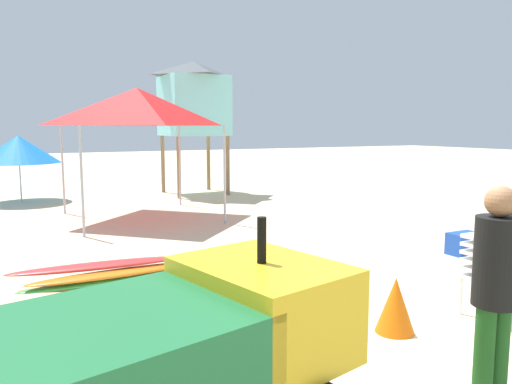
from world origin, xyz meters
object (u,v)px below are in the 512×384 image
Objects in this scene: stacked_plastic_chairs at (501,253)px; lifeguard_near_left at (496,285)px; traffic_cone_near at (395,305)px; surfboard_pile at (113,278)px; traffic_cone_far at (305,294)px; utility_cart at (151,362)px; cooler_box at (464,244)px; popup_canopy at (137,107)px; beach_umbrella_far at (19,149)px; lifeguard_tower at (194,98)px.

stacked_plastic_chairs is 0.77× the size of lifeguard_near_left.
stacked_plastic_chairs is 1.32m from traffic_cone_near.
traffic_cone_far is at bearing -44.11° from surfboard_pile.
cooler_box is at bearing 26.04° from utility_cart.
stacked_plastic_chairs reaches higher than traffic_cone_near.
popup_canopy is at bearing 90.65° from traffic_cone_far.
cooler_box is at bearing 30.06° from traffic_cone_near.
beach_umbrella_far is at bearing 109.15° from stacked_plastic_chairs.
stacked_plastic_chairs is (4.02, 0.81, -0.04)m from utility_cart.
beach_umbrella_far reaches higher than lifeguard_near_left.
lifeguard_tower is (4.30, 8.52, 2.74)m from surfboard_pile.
stacked_plastic_chairs is 2.48× the size of cooler_box.
stacked_plastic_chairs reaches higher than traffic_cone_far.
traffic_cone_near is at bearing 21.05° from utility_cart.
popup_canopy is at bearing 75.86° from utility_cart.
traffic_cone_far is at bearing -164.57° from cooler_box.
traffic_cone_near is at bearing 167.38° from stacked_plastic_chairs.
popup_canopy is 6.41× the size of traffic_cone_far.
lifeguard_near_left reaches higher than traffic_cone_far.
lifeguard_tower reaches higher than popup_canopy.
lifeguard_near_left is 0.56× the size of popup_canopy.
traffic_cone_near is at bearing -85.31° from popup_canopy.
popup_canopy is 0.73× the size of lifeguard_tower.
beach_umbrella_far is at bearing 173.35° from lifeguard_tower.
lifeguard_tower is (0.80, 11.31, 2.20)m from stacked_plastic_chairs.
popup_canopy is 7.14m from traffic_cone_far.
popup_canopy is at bearing 71.76° from surfboard_pile.
surfboard_pile is 4.57× the size of traffic_cone_near.
surfboard_pile is at bearing -86.07° from beach_umbrella_far.
beach_umbrella_far is at bearing 104.10° from traffic_cone_near.
utility_cart is 3.01m from traffic_cone_far.
stacked_plastic_chairs is 0.32× the size of lifeguard_tower.
lifeguard_tower is 11.53m from traffic_cone_near.
surfboard_pile is at bearing 173.25° from cooler_box.
cooler_box is at bearing -57.81° from beach_umbrella_far.
utility_cart is at bearing -168.61° from stacked_plastic_chairs.
stacked_plastic_chairs is at bearing -31.96° from traffic_cone_far.
utility_cart is 1.65× the size of lifeguard_near_left.
traffic_cone_far is (1.75, -1.69, 0.03)m from surfboard_pile.
traffic_cone_near is 1.22× the size of traffic_cone_far.
lifeguard_near_left is 13.27m from beach_umbrella_far.
popup_canopy is 5.24× the size of traffic_cone_near.
cooler_box is at bearing -56.10° from popup_canopy.
beach_umbrella_far is 3.86× the size of traffic_cone_near.
surfboard_pile is 4.42m from lifeguard_near_left.
beach_umbrella_far is (-2.30, 4.03, -1.05)m from popup_canopy.
utility_cart is 3.05m from traffic_cone_near.
utility_cart is at bearing -104.14° from popup_canopy.
cooler_box is (3.22, 1.86, -0.10)m from traffic_cone_near.
popup_canopy is 7.93m from traffic_cone_near.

